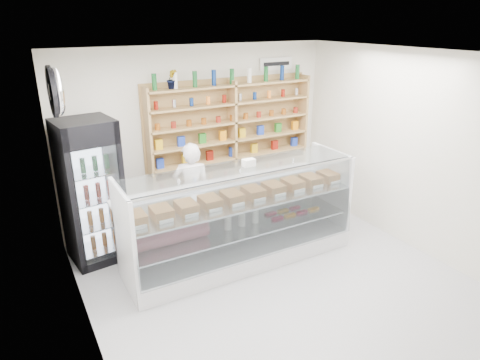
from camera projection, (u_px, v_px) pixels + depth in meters
room at (292, 185)px, 4.81m from camera, size 5.00×5.00×5.00m
display_counter at (239, 235)px, 5.87m from camera, size 3.16×0.94×1.37m
shop_worker at (192, 193)px, 6.28m from camera, size 0.65×0.55×1.52m
drinks_cooler at (91, 192)px, 5.71m from camera, size 0.79×0.77×1.97m
wall_shelving at (232, 122)px, 6.88m from camera, size 2.84×0.28×1.33m
potted_plant at (172, 79)px, 6.17m from camera, size 0.19×0.18×0.28m
security_mirror at (57, 91)px, 4.43m from camera, size 0.15×0.50×0.50m
wall_sign at (276, 64)px, 7.09m from camera, size 0.62×0.03×0.20m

